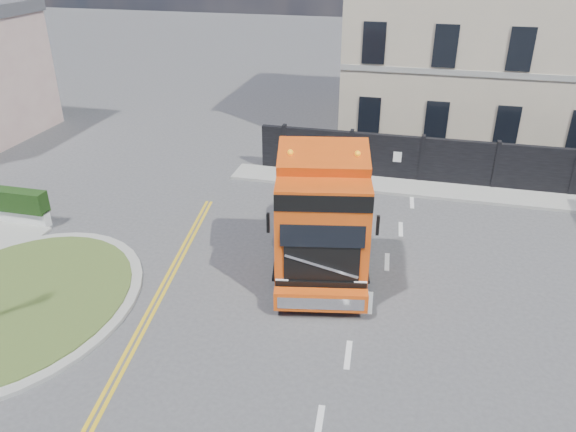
# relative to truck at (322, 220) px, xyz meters

# --- Properties ---
(ground) EXTENTS (120.00, 120.00, 0.00)m
(ground) POSITION_rel_truck_xyz_m (-1.22, -0.87, -1.86)
(ground) COLOR #424244
(ground) RESTS_ON ground
(traffic_island) EXTENTS (6.80, 6.80, 0.17)m
(traffic_island) POSITION_rel_truck_xyz_m (-8.22, -3.87, -1.78)
(traffic_island) COLOR gray
(traffic_island) RESTS_ON ground
(hoarding_fence) EXTENTS (18.80, 0.25, 2.00)m
(hoarding_fence) POSITION_rel_truck_xyz_m (5.33, 8.13, -0.86)
(hoarding_fence) COLOR black
(hoarding_fence) RESTS_ON ground
(georgian_building) EXTENTS (12.30, 10.30, 12.80)m
(georgian_building) POSITION_rel_truck_xyz_m (4.78, 15.63, 3.91)
(georgian_building) COLOR #AFA28B
(georgian_building) RESTS_ON ground
(pavement_far) EXTENTS (20.00, 1.60, 0.12)m
(pavement_far) POSITION_rel_truck_xyz_m (4.78, 7.23, -1.80)
(pavement_far) COLOR gray
(pavement_far) RESTS_ON ground
(truck) EXTENTS (3.85, 7.29, 4.15)m
(truck) POSITION_rel_truck_xyz_m (0.00, 0.00, 0.00)
(truck) COLOR black
(truck) RESTS_ON ground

